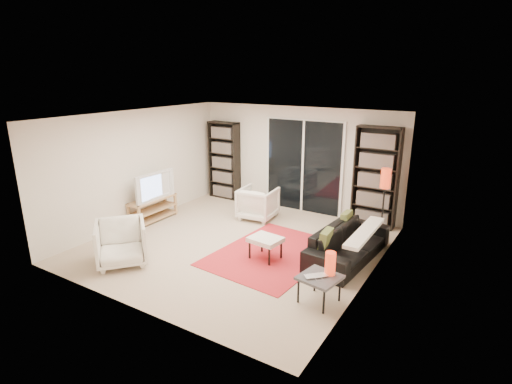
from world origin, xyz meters
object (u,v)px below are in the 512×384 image
bookshelf_left (224,160)px  bookshelf_right (376,178)px  armchair_back (258,203)px  floor_lamp (385,185)px  ottoman (265,240)px  side_table (320,279)px  tv_stand (153,209)px  armchair_front (121,243)px  sofa (348,243)px

bookshelf_left → bookshelf_right: bearing=-0.0°
bookshelf_left → armchair_back: (1.56, -0.90, -0.62)m
armchair_back → floor_lamp: bearing=-178.0°
ottoman → side_table: 1.55m
tv_stand → bookshelf_left: bearing=81.2°
bookshelf_left → armchair_front: bookshelf_left is taller
armchair_back → ottoman: 2.03m
sofa → armchair_back: size_ratio=2.57×
bookshelf_right → ottoman: size_ratio=3.61×
bookshelf_left → armchair_back: bookshelf_left is taller
bookshelf_left → bookshelf_right: 3.85m
bookshelf_left → ottoman: (2.72, -2.57, -0.63)m
bookshelf_right → armchair_front: (-3.12, -3.98, -0.68)m
floor_lamp → bookshelf_left: bearing=172.5°
bookshelf_right → floor_lamp: bearing=-59.3°
bookshelf_right → tv_stand: bearing=-152.2°
armchair_front → ottoman: bearing=-14.4°
bookshelf_left → side_table: bearing=-39.6°
tv_stand → floor_lamp: (4.52, 1.66, 0.80)m
bookshelf_left → armchair_front: 4.10m
armchair_front → side_table: armchair_front is taller
side_table → armchair_front: bearing=-169.2°
sofa → tv_stand: bearing=100.2°
armchair_front → tv_stand: bearing=71.2°
armchair_back → sofa: bearing=153.2°
armchair_back → floor_lamp: (2.62, 0.35, 0.71)m
bookshelf_left → sofa: (3.95, -1.82, -0.69)m
sofa → floor_lamp: floor_lamp is taller
floor_lamp → armchair_front: bearing=-135.1°
bookshelf_left → tv_stand: size_ratio=1.68×
tv_stand → sofa: size_ratio=0.59×
bookshelf_left → bookshelf_right: bookshelf_right is taller
sofa → side_table: size_ratio=3.28×
armchair_back → armchair_front: bearing=69.3°
bookshelf_right → ottoman: (-1.13, -2.57, -0.71)m
floor_lamp → tv_stand: bearing=-159.8°
bookshelf_left → armchair_front: bearing=-79.6°
floor_lamp → bookshelf_right: bearing=120.7°
bookshelf_right → sofa: bookshelf_right is taller
tv_stand → floor_lamp: size_ratio=0.84×
armchair_front → sofa: bearing=-16.0°
armchair_back → floor_lamp: 2.74m
armchair_back → floor_lamp: size_ratio=0.56×
sofa → ottoman: sofa is taller
bookshelf_left → tv_stand: 2.35m
armchair_back → side_table: size_ratio=1.28×
tv_stand → floor_lamp: bearing=20.2°
tv_stand → armchair_back: bearing=34.6°
bookshelf_right → armchair_back: bookshelf_right is taller
bookshelf_left → tv_stand: bookshelf_left is taller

